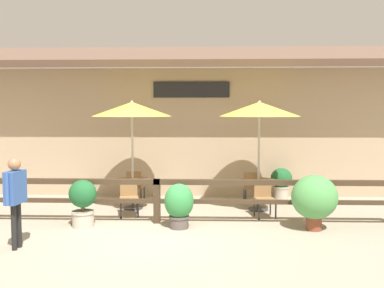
{
  "coord_description": "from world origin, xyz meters",
  "views": [
    {
      "loc": [
        1.08,
        -7.98,
        2.42
      ],
      "look_at": [
        0.74,
        1.45,
        1.68
      ],
      "focal_mm": 40.0,
      "sensor_mm": 36.0,
      "label": 1
    }
  ],
  "objects_px": {
    "chair_near_streetside": "(129,196)",
    "dining_table_near": "(133,185)",
    "chair_near_wallside": "(135,185)",
    "potted_plant_corner_fern": "(179,204)",
    "patio_umbrella_middle": "(259,109)",
    "chair_middle_wallside": "(252,186)",
    "potted_plant_broad_leaf": "(314,198)",
    "potted_plant_small_flowering": "(83,201)",
    "dining_table_middle": "(258,186)",
    "patio_umbrella_near": "(132,109)",
    "chair_middle_streetside": "(264,197)",
    "potted_plant_entrance_palm": "(281,182)",
    "pedestrian": "(15,191)"
  },
  "relations": [
    {
      "from": "chair_near_wallside",
      "to": "pedestrian",
      "type": "distance_m",
      "value": 4.15
    },
    {
      "from": "potted_plant_entrance_palm",
      "to": "dining_table_middle",
      "type": "bearing_deg",
      "value": -122.41
    },
    {
      "from": "chair_near_streetside",
      "to": "potted_plant_broad_leaf",
      "type": "relative_size",
      "value": 0.75
    },
    {
      "from": "dining_table_near",
      "to": "chair_middle_streetside",
      "type": "height_order",
      "value": "chair_middle_streetside"
    },
    {
      "from": "chair_middle_wallside",
      "to": "potted_plant_entrance_palm",
      "type": "bearing_deg",
      "value": -136.97
    },
    {
      "from": "chair_middle_wallside",
      "to": "potted_plant_entrance_palm",
      "type": "relative_size",
      "value": 0.97
    },
    {
      "from": "potted_plant_corner_fern",
      "to": "potted_plant_broad_leaf",
      "type": "bearing_deg",
      "value": -1.23
    },
    {
      "from": "potted_plant_broad_leaf",
      "to": "patio_umbrella_middle",
      "type": "bearing_deg",
      "value": 117.76
    },
    {
      "from": "dining_table_middle",
      "to": "potted_plant_entrance_palm",
      "type": "distance_m",
      "value": 1.42
    },
    {
      "from": "patio_umbrella_middle",
      "to": "chair_middle_wallside",
      "type": "height_order",
      "value": "patio_umbrella_middle"
    },
    {
      "from": "chair_middle_wallside",
      "to": "potted_plant_entrance_palm",
      "type": "xyz_separation_m",
      "value": [
        0.84,
        0.51,
        0.03
      ]
    },
    {
      "from": "chair_near_wallside",
      "to": "potted_plant_corner_fern",
      "type": "bearing_deg",
      "value": 122.9
    },
    {
      "from": "dining_table_middle",
      "to": "potted_plant_small_flowering",
      "type": "relative_size",
      "value": 0.89
    },
    {
      "from": "dining_table_near",
      "to": "chair_middle_streetside",
      "type": "relative_size",
      "value": 1.04
    },
    {
      "from": "dining_table_middle",
      "to": "potted_plant_broad_leaf",
      "type": "distance_m",
      "value": 1.97
    },
    {
      "from": "dining_table_near",
      "to": "potted_plant_broad_leaf",
      "type": "height_order",
      "value": "potted_plant_broad_leaf"
    },
    {
      "from": "chair_near_wallside",
      "to": "chair_middle_streetside",
      "type": "bearing_deg",
      "value": 160.13
    },
    {
      "from": "patio_umbrella_near",
      "to": "dining_table_near",
      "type": "relative_size",
      "value": 3.04
    },
    {
      "from": "patio_umbrella_middle",
      "to": "potted_plant_broad_leaf",
      "type": "bearing_deg",
      "value": -62.24
    },
    {
      "from": "patio_umbrella_near",
      "to": "chair_near_wallside",
      "type": "xyz_separation_m",
      "value": [
        -0.07,
        0.72,
        -1.98
      ]
    },
    {
      "from": "chair_middle_wallside",
      "to": "potted_plant_corner_fern",
      "type": "bearing_deg",
      "value": 65.75
    },
    {
      "from": "chair_middle_streetside",
      "to": "potted_plant_corner_fern",
      "type": "height_order",
      "value": "potted_plant_corner_fern"
    },
    {
      "from": "dining_table_near",
      "to": "potted_plant_corner_fern",
      "type": "xyz_separation_m",
      "value": [
        1.26,
        -1.71,
        -0.09
      ]
    },
    {
      "from": "chair_near_wallside",
      "to": "patio_umbrella_middle",
      "type": "height_order",
      "value": "patio_umbrella_middle"
    },
    {
      "from": "dining_table_near",
      "to": "chair_near_streetside",
      "type": "bearing_deg",
      "value": -87.08
    },
    {
      "from": "chair_near_wallside",
      "to": "potted_plant_broad_leaf",
      "type": "bearing_deg",
      "value": 152.86
    },
    {
      "from": "chair_middle_wallside",
      "to": "potted_plant_small_flowering",
      "type": "distance_m",
      "value": 4.43
    },
    {
      "from": "chair_middle_streetside",
      "to": "potted_plant_small_flowering",
      "type": "height_order",
      "value": "potted_plant_small_flowering"
    },
    {
      "from": "dining_table_middle",
      "to": "chair_middle_wallside",
      "type": "xyz_separation_m",
      "value": [
        -0.08,
        0.69,
        -0.12
      ]
    },
    {
      "from": "dining_table_near",
      "to": "dining_table_middle",
      "type": "bearing_deg",
      "value": -0.5
    },
    {
      "from": "chair_middle_wallside",
      "to": "potted_plant_broad_leaf",
      "type": "height_order",
      "value": "potted_plant_broad_leaf"
    },
    {
      "from": "dining_table_middle",
      "to": "potted_plant_small_flowering",
      "type": "distance_m",
      "value": 4.18
    },
    {
      "from": "chair_near_streetside",
      "to": "dining_table_near",
      "type": "bearing_deg",
      "value": 80.36
    },
    {
      "from": "patio_umbrella_middle",
      "to": "chair_middle_wallside",
      "type": "distance_m",
      "value": 2.1
    },
    {
      "from": "dining_table_near",
      "to": "potted_plant_entrance_palm",
      "type": "height_order",
      "value": "potted_plant_entrance_palm"
    },
    {
      "from": "pedestrian",
      "to": "patio_umbrella_middle",
      "type": "bearing_deg",
      "value": -49.35
    },
    {
      "from": "patio_umbrella_near",
      "to": "potted_plant_small_flowering",
      "type": "distance_m",
      "value": 2.66
    },
    {
      "from": "dining_table_middle",
      "to": "chair_middle_streetside",
      "type": "height_order",
      "value": "chair_middle_streetside"
    },
    {
      "from": "potted_plant_corner_fern",
      "to": "chair_near_streetside",
      "type": "bearing_deg",
      "value": 140.89
    },
    {
      "from": "patio_umbrella_middle",
      "to": "potted_plant_broad_leaf",
      "type": "height_order",
      "value": "patio_umbrella_middle"
    },
    {
      "from": "patio_umbrella_middle",
      "to": "potted_plant_corner_fern",
      "type": "distance_m",
      "value": 3.16
    },
    {
      "from": "patio_umbrella_middle",
      "to": "chair_middle_streetside",
      "type": "relative_size",
      "value": 3.17
    },
    {
      "from": "dining_table_near",
      "to": "potted_plant_small_flowering",
      "type": "height_order",
      "value": "potted_plant_small_flowering"
    },
    {
      "from": "dining_table_near",
      "to": "chair_near_wallside",
      "type": "relative_size",
      "value": 1.04
    },
    {
      "from": "potted_plant_entrance_palm",
      "to": "dining_table_near",
      "type": "bearing_deg",
      "value": -163.01
    },
    {
      "from": "potted_plant_broad_leaf",
      "to": "chair_near_streetside",
      "type": "bearing_deg",
      "value": 165.16
    },
    {
      "from": "patio_umbrella_near",
      "to": "potted_plant_corner_fern",
      "type": "distance_m",
      "value": 2.88
    },
    {
      "from": "potted_plant_small_flowering",
      "to": "potted_plant_entrance_palm",
      "type": "xyz_separation_m",
      "value": [
        4.59,
        2.87,
        -0.05
      ]
    },
    {
      "from": "potted_plant_corner_fern",
      "to": "potted_plant_broad_leaf",
      "type": "relative_size",
      "value": 0.82
    },
    {
      "from": "patio_umbrella_near",
      "to": "chair_middle_wallside",
      "type": "relative_size",
      "value": 3.17
    }
  ]
}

